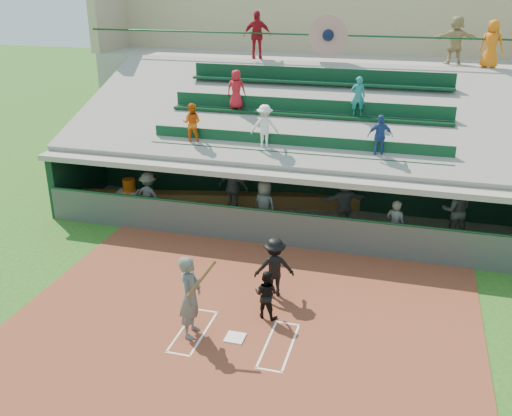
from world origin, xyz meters
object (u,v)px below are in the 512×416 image
(batter_at_plate, at_px, (190,296))
(home_plate, at_px, (235,338))
(white_table, at_px, (128,200))
(catcher, at_px, (266,294))
(water_cooler, at_px, (129,185))

(batter_at_plate, bearing_deg, home_plate, 5.53)
(home_plate, relative_size, white_table, 0.60)
(catcher, bearing_deg, batter_at_plate, 47.94)
(white_table, bearing_deg, water_cooler, 39.41)
(home_plate, distance_m, water_cooler, 8.86)
(catcher, relative_size, white_table, 1.70)
(catcher, distance_m, white_table, 8.41)
(home_plate, xyz_separation_m, catcher, (0.45, 1.06, 0.60))
(white_table, height_order, water_cooler, water_cooler)
(home_plate, relative_size, catcher, 0.35)
(catcher, xyz_separation_m, water_cooler, (-6.39, 5.45, 0.26))
(white_table, xyz_separation_m, water_cooler, (0.05, 0.05, 0.53))
(batter_at_plate, xyz_separation_m, white_table, (-4.99, 6.56, -0.66))
(home_plate, bearing_deg, catcher, 67.05)
(catcher, xyz_separation_m, white_table, (-6.44, 5.40, -0.28))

